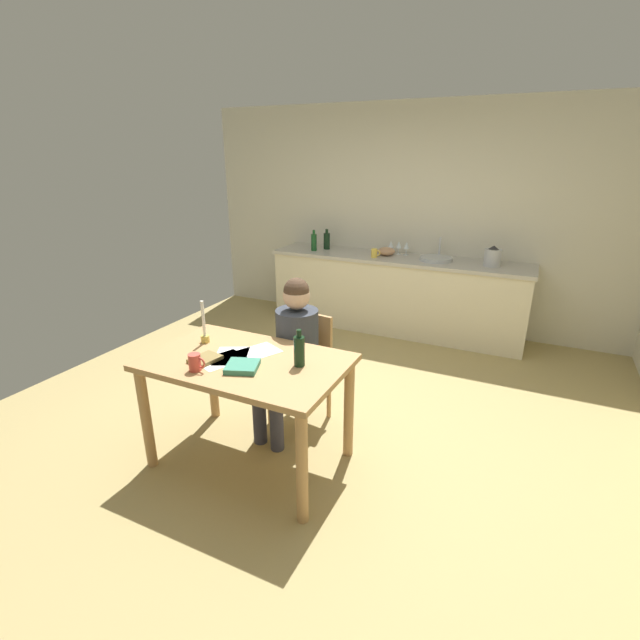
{
  "coord_description": "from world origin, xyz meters",
  "views": [
    {
      "loc": [
        1.44,
        -2.86,
        2.04
      ],
      "look_at": [
        0.05,
        0.05,
        0.85
      ],
      "focal_mm": 25.47,
      "sensor_mm": 36.0,
      "label": 1
    }
  ],
  "objects_px": {
    "chair_at_table": "(304,363)",
    "candlestick": "(204,331)",
    "book_cookery": "(205,359)",
    "wine_glass_by_kettle": "(399,245)",
    "sink_unit": "(436,258)",
    "stovetop_kettle": "(493,257)",
    "wine_glass_near_sink": "(406,246)",
    "bottle_vinegar": "(327,241)",
    "teacup_on_counter": "(374,253)",
    "wine_bottle_on_table": "(299,351)",
    "book_magazine": "(242,366)",
    "person_seated": "(292,347)",
    "coffee_mug": "(195,362)",
    "mixing_bowl": "(386,251)",
    "wine_glass_back_left": "(391,245)",
    "dining_table": "(247,376)",
    "bottle_oil": "(314,242)"
  },
  "relations": [
    {
      "from": "bottle_vinegar",
      "to": "coffee_mug",
      "type": "bearing_deg",
      "value": -79.51
    },
    {
      "from": "chair_at_table",
      "to": "candlestick",
      "type": "height_order",
      "value": "candlestick"
    },
    {
      "from": "book_magazine",
      "to": "bottle_vinegar",
      "type": "distance_m",
      "value": 3.2
    },
    {
      "from": "chair_at_table",
      "to": "wine_glass_near_sink",
      "type": "relative_size",
      "value": 5.62
    },
    {
      "from": "person_seated",
      "to": "wine_glass_near_sink",
      "type": "xyz_separation_m",
      "value": [
        0.15,
        2.54,
        0.33
      ]
    },
    {
      "from": "bottle_vinegar",
      "to": "sink_unit",
      "type": "bearing_deg",
      "value": -2.3
    },
    {
      "from": "chair_at_table",
      "to": "wine_glass_by_kettle",
      "type": "xyz_separation_m",
      "value": [
        0.04,
        2.39,
        0.52
      ]
    },
    {
      "from": "chair_at_table",
      "to": "sink_unit",
      "type": "relative_size",
      "value": 2.4
    },
    {
      "from": "bottle_oil",
      "to": "chair_at_table",
      "type": "bearing_deg",
      "value": -65.75
    },
    {
      "from": "wine_glass_by_kettle",
      "to": "bottle_vinegar",
      "type": "bearing_deg",
      "value": -174.29
    },
    {
      "from": "mixing_bowl",
      "to": "wine_glass_near_sink",
      "type": "relative_size",
      "value": 1.35
    },
    {
      "from": "candlestick",
      "to": "bottle_vinegar",
      "type": "distance_m",
      "value": 2.86
    },
    {
      "from": "book_magazine",
      "to": "teacup_on_counter",
      "type": "bearing_deg",
      "value": 72.27
    },
    {
      "from": "stovetop_kettle",
      "to": "teacup_on_counter",
      "type": "distance_m",
      "value": 1.28
    },
    {
      "from": "sink_unit",
      "to": "bottle_vinegar",
      "type": "xyz_separation_m",
      "value": [
        -1.38,
        0.06,
        0.08
      ]
    },
    {
      "from": "coffee_mug",
      "to": "book_magazine",
      "type": "distance_m",
      "value": 0.29
    },
    {
      "from": "wine_bottle_on_table",
      "to": "wine_glass_near_sink",
      "type": "bearing_deg",
      "value": 92.76
    },
    {
      "from": "coffee_mug",
      "to": "person_seated",
      "type": "bearing_deg",
      "value": 71.98
    },
    {
      "from": "mixing_bowl",
      "to": "bottle_vinegar",
      "type": "bearing_deg",
      "value": 177.81
    },
    {
      "from": "sink_unit",
      "to": "bottle_vinegar",
      "type": "bearing_deg",
      "value": 177.7
    },
    {
      "from": "book_cookery",
      "to": "teacup_on_counter",
      "type": "height_order",
      "value": "teacup_on_counter"
    },
    {
      "from": "teacup_on_counter",
      "to": "person_seated",
      "type": "bearing_deg",
      "value": -86.39
    },
    {
      "from": "book_cookery",
      "to": "mixing_bowl",
      "type": "height_order",
      "value": "mixing_bowl"
    },
    {
      "from": "mixing_bowl",
      "to": "chair_at_table",
      "type": "bearing_deg",
      "value": -88.14
    },
    {
      "from": "mixing_bowl",
      "to": "teacup_on_counter",
      "type": "bearing_deg",
      "value": -115.04
    },
    {
      "from": "dining_table",
      "to": "candlestick",
      "type": "height_order",
      "value": "candlestick"
    },
    {
      "from": "stovetop_kettle",
      "to": "wine_glass_near_sink",
      "type": "relative_size",
      "value": 1.43
    },
    {
      "from": "mixing_bowl",
      "to": "teacup_on_counter",
      "type": "relative_size",
      "value": 1.89
    },
    {
      "from": "wine_glass_back_left",
      "to": "dining_table",
      "type": "bearing_deg",
      "value": -90.44
    },
    {
      "from": "book_magazine",
      "to": "bottle_vinegar",
      "type": "bearing_deg",
      "value": 84.83
    },
    {
      "from": "candlestick",
      "to": "wine_glass_by_kettle",
      "type": "height_order",
      "value": "candlestick"
    },
    {
      "from": "person_seated",
      "to": "bottle_oil",
      "type": "xyz_separation_m",
      "value": [
        -0.95,
        2.29,
        0.33
      ]
    },
    {
      "from": "book_magazine",
      "to": "wine_glass_back_left",
      "type": "relative_size",
      "value": 1.25
    },
    {
      "from": "chair_at_table",
      "to": "sink_unit",
      "type": "bearing_deg",
      "value": 76.94
    },
    {
      "from": "dining_table",
      "to": "wine_glass_by_kettle",
      "type": "xyz_separation_m",
      "value": [
        0.12,
        3.04,
        0.35
      ]
    },
    {
      "from": "book_magazine",
      "to": "wine_glass_by_kettle",
      "type": "relative_size",
      "value": 1.25
    },
    {
      "from": "wine_glass_near_sink",
      "to": "wine_glass_by_kettle",
      "type": "relative_size",
      "value": 1.0
    },
    {
      "from": "sink_unit",
      "to": "wine_glass_by_kettle",
      "type": "height_order",
      "value": "sink_unit"
    },
    {
      "from": "person_seated",
      "to": "sink_unit",
      "type": "height_order",
      "value": "person_seated"
    },
    {
      "from": "book_cookery",
      "to": "sink_unit",
      "type": "distance_m",
      "value": 3.14
    },
    {
      "from": "chair_at_table",
      "to": "mixing_bowl",
      "type": "xyz_separation_m",
      "value": [
        -0.07,
        2.27,
        0.46
      ]
    },
    {
      "from": "bottle_vinegar",
      "to": "chair_at_table",
      "type": "bearing_deg",
      "value": -69.43
    },
    {
      "from": "coffee_mug",
      "to": "book_magazine",
      "type": "bearing_deg",
      "value": 29.36
    },
    {
      "from": "person_seated",
      "to": "coffee_mug",
      "type": "xyz_separation_m",
      "value": [
        -0.25,
        -0.77,
        0.15
      ]
    },
    {
      "from": "wine_bottle_on_table",
      "to": "wine_glass_back_left",
      "type": "bearing_deg",
      "value": 96.41
    },
    {
      "from": "coffee_mug",
      "to": "stovetop_kettle",
      "type": "bearing_deg",
      "value": 66.36
    },
    {
      "from": "bottle_vinegar",
      "to": "mixing_bowl",
      "type": "xyz_separation_m",
      "value": [
        0.79,
        -0.03,
        -0.06
      ]
    },
    {
      "from": "wine_bottle_on_table",
      "to": "sink_unit",
      "type": "bearing_deg",
      "value": 85.08
    },
    {
      "from": "book_cookery",
      "to": "wine_glass_by_kettle",
      "type": "xyz_separation_m",
      "value": [
        0.34,
        3.17,
        0.22
      ]
    },
    {
      "from": "bottle_oil",
      "to": "stovetop_kettle",
      "type": "bearing_deg",
      "value": 2.68
    }
  ]
}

